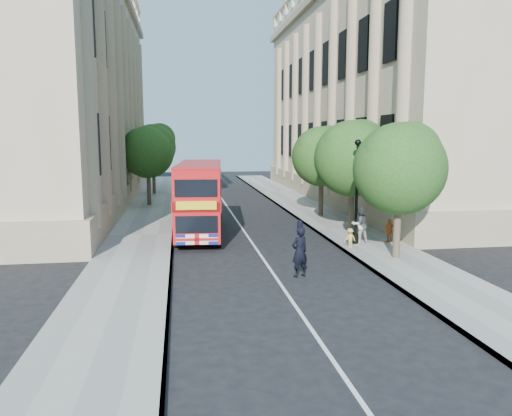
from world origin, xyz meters
name	(u,v)px	position (x,y,z in m)	size (l,w,h in m)	color
ground	(281,285)	(0.00, 0.00, 0.00)	(120.00, 120.00, 0.00)	black
pavement_right	(344,229)	(5.75, 10.00, 0.06)	(3.50, 80.00, 0.12)	gray
pavement_left	(141,235)	(-5.75, 10.00, 0.06)	(3.50, 80.00, 0.12)	gray
building_right	(384,94)	(13.80, 24.00, 9.00)	(12.00, 38.00, 18.00)	tan
building_left	(44,90)	(-13.80, 24.00, 9.00)	(12.00, 38.00, 18.00)	tan
tree_right_near	(400,164)	(5.84, 3.03, 4.25)	(4.00, 4.00, 6.08)	#473828
tree_right_mid	(353,154)	(5.84, 9.03, 4.45)	(4.20, 4.20, 6.37)	#473828
tree_right_far	(322,153)	(5.84, 15.03, 4.31)	(4.00, 4.00, 6.15)	#473828
tree_left_far	(148,149)	(-5.96, 22.03, 4.44)	(4.00, 4.00, 6.30)	#473828
tree_left_back	(153,144)	(-5.96, 30.03, 4.71)	(4.20, 4.20, 6.65)	#473828
lamp_post	(356,196)	(5.00, 6.00, 2.51)	(0.32, 0.32, 5.16)	black
double_decker_bus	(200,197)	(-2.52, 9.74, 2.16)	(2.94, 8.62, 3.91)	#BA0C0E
box_van	(191,198)	(-2.90, 14.74, 1.47)	(2.25, 5.30, 3.01)	black
police_constable	(300,252)	(0.93, 1.00, 0.99)	(0.72, 0.47, 1.98)	black
woman_pedestrian	(359,224)	(5.25, 6.14, 1.07)	(0.92, 0.72, 1.89)	beige
child_a	(389,230)	(6.78, 5.99, 0.72)	(0.71, 0.29, 1.21)	#BE5A21
child_b	(350,238)	(4.40, 5.09, 0.59)	(0.61, 0.35, 0.94)	#E1BB4C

